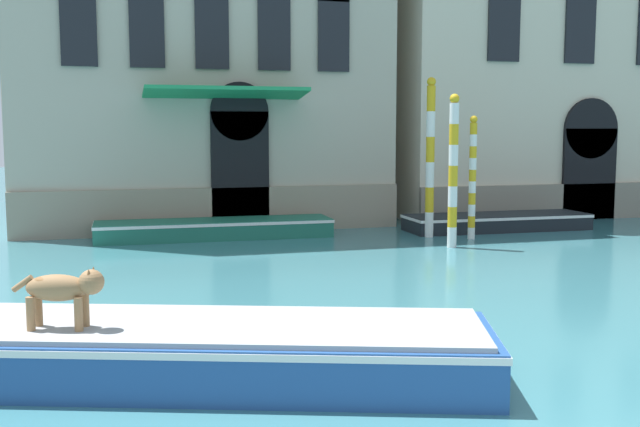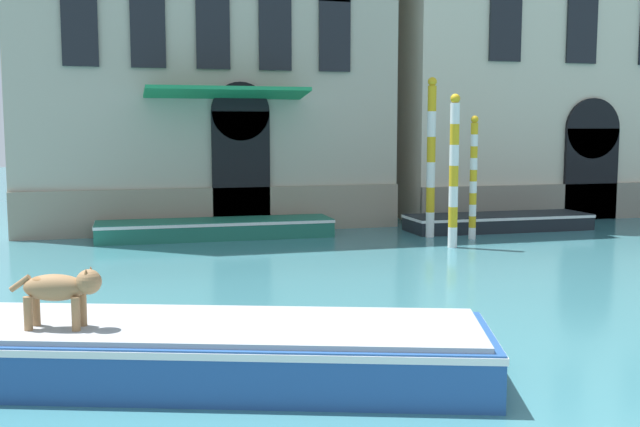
% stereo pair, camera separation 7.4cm
% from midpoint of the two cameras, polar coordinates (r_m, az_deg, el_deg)
% --- Properties ---
extents(palazzo_right, '(13.66, 6.13, 13.75)m').
position_cam_midpoint_polar(palazzo_right, '(29.39, 17.98, 13.75)').
color(palazzo_right, beige).
rests_on(palazzo_right, ground_plane).
extents(boat_foreground, '(8.42, 4.47, 0.70)m').
position_cam_midpoint_polar(boat_foreground, '(9.34, -13.18, -10.00)').
color(boat_foreground, '#234C8C').
rests_on(boat_foreground, ground_plane).
extents(dog_on_deck, '(1.04, 0.52, 0.71)m').
position_cam_midpoint_polar(dog_on_deck, '(9.12, -19.16, -5.44)').
color(dog_on_deck, '#997047').
rests_on(dog_on_deck, boat_foreground).
extents(boat_moored_near_palazzo, '(6.44, 1.55, 0.51)m').
position_cam_midpoint_polar(boat_moored_near_palazzo, '(20.68, -8.11, -1.14)').
color(boat_moored_near_palazzo, '#1E6651').
rests_on(boat_moored_near_palazzo, ground_plane).
extents(boat_moored_far, '(5.52, 1.64, 0.47)m').
position_cam_midpoint_polar(boat_moored_far, '(22.74, 13.25, -0.60)').
color(boat_moored_far, black).
rests_on(boat_moored_far, ground_plane).
extents(mooring_pole_0, '(0.20, 0.20, 3.33)m').
position_cam_midpoint_polar(mooring_pole_0, '(20.60, 11.44, 2.73)').
color(mooring_pole_0, white).
rests_on(mooring_pole_0, ground_plane).
extents(mooring_pole_1, '(0.24, 0.24, 3.85)m').
position_cam_midpoint_polar(mooring_pole_1, '(19.02, 10.00, 3.24)').
color(mooring_pole_1, white).
rests_on(mooring_pole_1, ground_plane).
extents(mooring_pole_2, '(0.25, 0.25, 4.37)m').
position_cam_midpoint_polar(mooring_pole_2, '(20.76, 8.29, 4.27)').
color(mooring_pole_2, white).
rests_on(mooring_pole_2, ground_plane).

